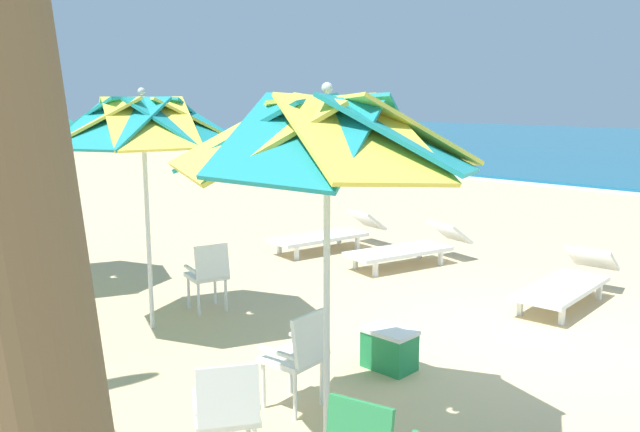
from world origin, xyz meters
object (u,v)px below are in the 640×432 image
object	(u,v)px
beach_umbrella_1	(143,124)
beach_umbrella_2	(14,123)
sun_lounger_1	(568,282)
cooler_box	(389,349)
plastic_chair_2	(299,353)
plastic_chair_3	(208,273)
sun_lounger_3	(329,234)
plastic_chair_0	(227,410)
sun_lounger_2	(409,248)
beach_umbrella_0	(327,137)

from	to	relation	value
beach_umbrella_1	beach_umbrella_2	size ratio (longest dim) A/B	1.02
sun_lounger_1	cooler_box	world-z (taller)	sun_lounger_1
beach_umbrella_2	sun_lounger_1	xyz separation A→B (m)	(5.74, 4.49, -1.99)
plastic_chair_2	beach_umbrella_1	xyz separation A→B (m)	(-2.64, 0.22, 1.83)
plastic_chair_3	sun_lounger_3	size ratio (longest dim) A/B	0.39
plastic_chair_0	plastic_chair_2	xyz separation A→B (m)	(-0.38, 1.06, 0.00)
beach_umbrella_2	sun_lounger_2	size ratio (longest dim) A/B	1.20
plastic_chair_0	beach_umbrella_2	world-z (taller)	beach_umbrella_2
beach_umbrella_0	cooler_box	xyz separation A→B (m)	(-0.53, 1.45, -2.13)
beach_umbrella_1	plastic_chair_2	bearing A→B (deg)	-4.86
sun_lounger_2	sun_lounger_3	size ratio (longest dim) A/B	1.01
sun_lounger_3	sun_lounger_2	bearing A→B (deg)	4.12
beach_umbrella_0	sun_lounger_1	bearing A→B (deg)	91.96
plastic_chair_3	sun_lounger_1	world-z (taller)	plastic_chair_3
plastic_chair_0	beach_umbrella_2	size ratio (longest dim) A/B	0.32
beach_umbrella_0	beach_umbrella_2	distance (m)	5.91
plastic_chair_0	cooler_box	world-z (taller)	plastic_chair_0
beach_umbrella_1	sun_lounger_3	size ratio (longest dim) A/B	1.22
plastic_chair_3	beach_umbrella_2	world-z (taller)	beach_umbrella_2
sun_lounger_3	sun_lounger_1	bearing A→B (deg)	-0.75
plastic_chair_2	sun_lounger_1	bearing A→B (deg)	84.86
plastic_chair_0	plastic_chair_2	bearing A→B (deg)	109.59
plastic_chair_0	beach_umbrella_0	bearing A→B (deg)	77.45
plastic_chair_2	sun_lounger_2	distance (m)	5.11
beach_umbrella_0	sun_lounger_2	xyz separation A→B (m)	(-2.79, 4.84, -2.05)
beach_umbrella_2	sun_lounger_2	bearing A→B (deg)	56.27
beach_umbrella_0	plastic_chair_0	xyz separation A→B (m)	(-0.18, -0.81, -1.84)
plastic_chair_2	plastic_chair_3	distance (m)	2.84
beach_umbrella_1	cooler_box	bearing A→B (deg)	20.12
beach_umbrella_1	sun_lounger_3	xyz separation A→B (m)	(-1.21, 4.25, -2.04)
plastic_chair_2	beach_umbrella_2	xyz separation A→B (m)	(-5.35, -0.08, 1.77)
sun_lounger_1	beach_umbrella_0	bearing A→B (deg)	-88.04
sun_lounger_2	plastic_chair_0	bearing A→B (deg)	-65.21
beach_umbrella_0	cooler_box	size ratio (longest dim) A/B	5.44
plastic_chair_3	cooler_box	bearing A→B (deg)	3.61
sun_lounger_3	cooler_box	size ratio (longest dim) A/B	4.44
sun_lounger_1	sun_lounger_2	distance (m)	2.63
sun_lounger_2	sun_lounger_1	bearing A→B (deg)	-3.75
beach_umbrella_1	cooler_box	xyz separation A→B (m)	(2.67, 0.98, -2.12)
sun_lounger_1	sun_lounger_3	xyz separation A→B (m)	(-4.25, 0.06, 0.00)
plastic_chair_0	plastic_chair_2	world-z (taller)	same
beach_umbrella_0	sun_lounger_3	xyz separation A→B (m)	(-4.41, 4.72, -2.05)
beach_umbrella_2	beach_umbrella_0	bearing A→B (deg)	-1.65
beach_umbrella_0	sun_lounger_2	bearing A→B (deg)	119.96
beach_umbrella_2	sun_lounger_1	distance (m)	7.56
beach_umbrella_1	cooler_box	world-z (taller)	beach_umbrella_1
plastic_chair_2	sun_lounger_1	xyz separation A→B (m)	(0.40, 4.42, -0.22)
beach_umbrella_0	beach_umbrella_2	size ratio (longest dim) A/B	1.02
beach_umbrella_2	sun_lounger_2	distance (m)	5.95
beach_umbrella_0	beach_umbrella_1	distance (m)	3.23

